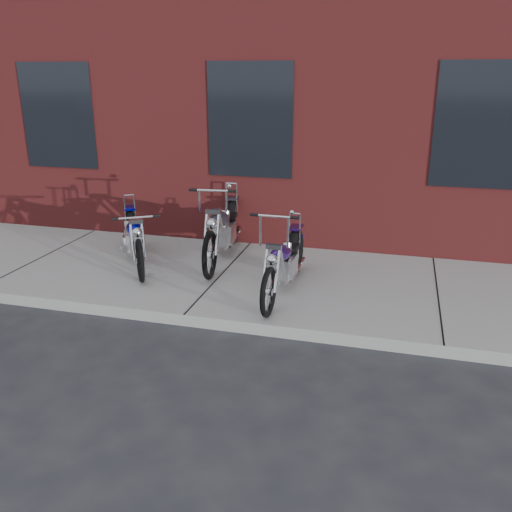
% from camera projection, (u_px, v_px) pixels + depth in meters
% --- Properties ---
extents(ground, '(120.00, 120.00, 0.00)m').
position_uv_depth(ground, '(184.00, 326.00, 6.59)').
color(ground, '#26252B').
rests_on(ground, ground).
extents(sidewalk, '(22.00, 3.00, 0.15)m').
position_uv_depth(sidewalk, '(223.00, 278.00, 7.94)').
color(sidewalk, '#999789').
rests_on(sidewalk, ground).
extents(building_brick, '(22.00, 10.00, 8.00)m').
position_uv_depth(building_brick, '(308.00, 24.00, 12.61)').
color(building_brick, maroon).
rests_on(building_brick, ground).
extents(chopper_purple, '(0.52, 2.13, 1.19)m').
position_uv_depth(chopper_purple, '(284.00, 264.00, 7.13)').
color(chopper_purple, black).
rests_on(chopper_purple, sidewalk).
extents(chopper_blue, '(1.22, 1.88, 0.94)m').
position_uv_depth(chopper_blue, '(135.00, 239.00, 8.20)').
color(chopper_blue, black).
rests_on(chopper_blue, sidewalk).
extents(chopper_third, '(0.59, 2.43, 1.23)m').
position_uv_depth(chopper_third, '(223.00, 231.00, 8.41)').
color(chopper_third, black).
rests_on(chopper_third, sidewalk).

